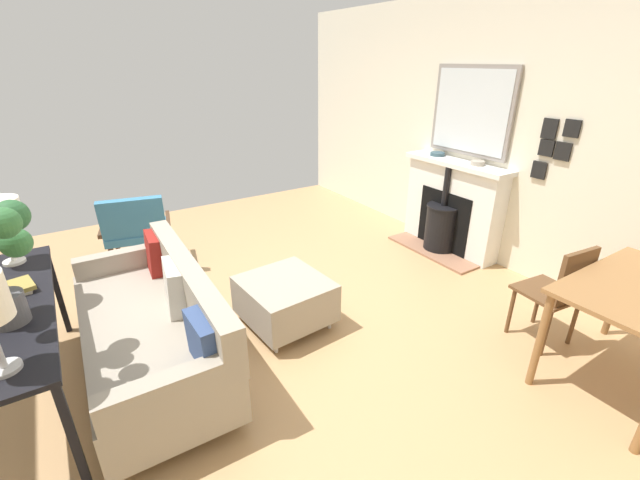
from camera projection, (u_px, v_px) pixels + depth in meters
ground_plane at (250, 317)px, 3.62m from camera, size 5.55×6.28×0.01m
wall_left at (478, 131)px, 4.44m from camera, size 0.12×6.28×2.72m
fireplace at (449, 211)px, 4.74m from camera, size 0.55×1.29×1.05m
mirror_over_mantel at (471, 111)px, 4.36m from camera, size 0.04×1.00×0.92m
mantel_bowl_near at (437, 154)px, 4.75m from camera, size 0.17×0.17×0.04m
mantel_bowl_far at (478, 163)px, 4.32m from camera, size 0.14×0.14×0.05m
sofa at (155, 326)px, 2.92m from camera, size 0.84×1.89×0.77m
ottoman at (285, 298)px, 3.42m from camera, size 0.70×0.72×0.42m
armchair_accent at (136, 227)px, 4.26m from camera, size 0.78×0.70×0.84m
console_table at (16, 317)px, 2.42m from camera, size 0.42×1.72×0.77m
book_stack at (11, 290)px, 2.50m from camera, size 0.28×0.25×0.05m
dining_chair_near_fireplace at (560, 289)px, 3.07m from camera, size 0.44×0.44×0.85m
photo_gallery_row at (553, 146)px, 3.73m from camera, size 0.02×0.34×0.57m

